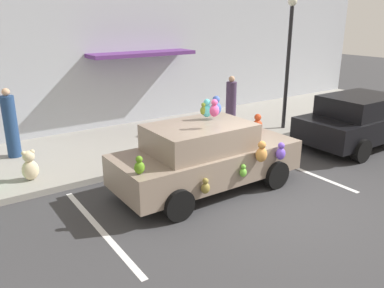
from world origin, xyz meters
name	(u,v)px	position (x,y,z in m)	size (l,w,h in m)	color
ground_plane	(267,203)	(0.00, 0.00, 0.00)	(60.00, 60.00, 0.00)	#38383A
sidewalk	(152,140)	(0.00, 5.00, 0.07)	(24.00, 4.00, 0.15)	gray
storefront_building	(117,33)	(0.01, 7.14, 3.19)	(24.00, 1.25, 6.40)	#B2B7C1
parking_stripe_front	(296,168)	(2.04, 1.00, 0.00)	(0.12, 3.60, 0.01)	silver
parking_stripe_rear	(99,229)	(-3.31, 1.00, 0.00)	(0.12, 3.60, 0.01)	silver
plush_covered_car	(206,156)	(-0.65, 1.31, 0.80)	(4.24, 2.04, 2.15)	gray
parked_sedan_behind	(361,120)	(5.05, 1.23, 0.79)	(4.21, 2.02, 1.54)	black
teddy_bear_on_sidewalk	(30,166)	(-3.86, 3.72, 0.48)	(0.38, 0.31, 0.72)	beige
street_lamp_post	(289,51)	(4.21, 3.50, 2.67)	(0.28, 0.28, 4.15)	black
pedestrian_walking_past	(11,125)	(-3.84, 5.61, 1.01)	(0.35, 0.35, 1.85)	navy
pedestrian_by_lamp	(231,102)	(3.07, 4.90, 0.92)	(0.36, 0.36, 1.66)	#43324E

